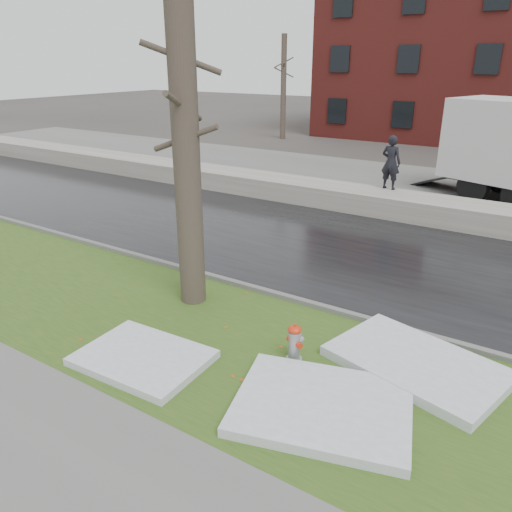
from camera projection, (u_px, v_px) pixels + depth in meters
The scene contains 15 objects.
ground at pixel (254, 316), 10.40m from camera, with size 120.00×120.00×0.00m, color #47423D.
verge at pixel (218, 342), 9.41m from camera, with size 60.00×4.50×0.04m, color #2C4B19.
sidewalk at pixel (44, 470), 6.48m from camera, with size 60.00×3.00×0.05m, color slate.
road at pixel (342, 251), 13.91m from camera, with size 60.00×7.00×0.03m, color black.
parking_lot at pixel (425, 189), 20.55m from camera, with size 60.00×9.00×0.03m, color slate.
curb at pixel (278, 295), 11.15m from camera, with size 60.00×0.15×0.14m, color slate.
snowbank at pixel (392, 204), 17.06m from camera, with size 60.00×1.60×0.75m, color #A8A49A.
bg_tree_left at pixel (283, 87), 32.41m from camera, with size 1.40×1.62×6.50m.
bg_tree_center at pixel (394, 86), 32.52m from camera, with size 1.40×1.62×6.50m.
fire_hydrant at pixel (295, 341), 8.67m from camera, with size 0.36×0.34×0.73m.
tree at pixel (186, 142), 9.78m from camera, with size 1.40×1.64×6.84m.
worker at pixel (391, 162), 17.19m from camera, with size 0.68×0.44×1.85m, color black.
snow_patch_near at pixel (322, 407), 7.51m from camera, with size 2.60×2.00×0.16m, color silver.
snow_patch_far at pixel (143, 358), 8.76m from camera, with size 2.20×1.60×0.14m, color silver.
snow_patch_side at pixel (417, 364), 8.56m from camera, with size 2.80×1.80×0.18m, color silver.
Camera 1 is at (5.03, -7.71, 5.00)m, focal length 35.00 mm.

